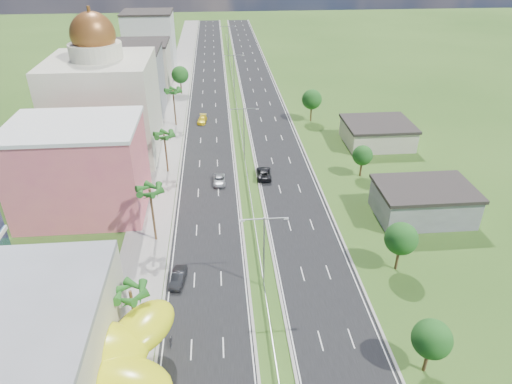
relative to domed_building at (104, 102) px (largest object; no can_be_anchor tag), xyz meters
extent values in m
plane|color=#2D5119|center=(28.00, -55.00, -11.35)|extent=(500.00, 500.00, 0.00)
cube|color=black|center=(20.50, 35.00, -11.33)|extent=(11.00, 260.00, 0.04)
cube|color=black|center=(35.50, 35.00, -11.33)|extent=(11.00, 260.00, 0.04)
cube|color=gray|center=(11.00, 35.00, -11.29)|extent=(7.00, 260.00, 0.12)
cube|color=gray|center=(28.00, 17.00, -10.73)|extent=(0.08, 216.00, 0.28)
cube|color=gray|center=(28.00, 119.00, -11.00)|extent=(0.10, 0.12, 0.70)
cylinder|color=gray|center=(28.00, -45.00, -5.85)|extent=(0.20, 0.20, 11.00)
cube|color=gray|center=(26.56, -45.00, -0.55)|extent=(2.88, 0.12, 0.12)
cube|color=gray|center=(29.44, -45.00, -0.55)|extent=(2.88, 0.12, 0.12)
cube|color=silver|center=(25.28, -45.00, -0.65)|extent=(0.60, 0.25, 0.18)
cube|color=silver|center=(30.72, -45.00, -0.65)|extent=(0.60, 0.25, 0.18)
cylinder|color=gray|center=(28.00, -5.00, -5.85)|extent=(0.20, 0.20, 11.00)
cube|color=gray|center=(26.56, -5.00, -0.55)|extent=(2.88, 0.12, 0.12)
cube|color=gray|center=(29.44, -5.00, -0.55)|extent=(2.88, 0.12, 0.12)
cube|color=silver|center=(25.28, -5.00, -0.65)|extent=(0.60, 0.25, 0.18)
cube|color=silver|center=(30.72, -5.00, -0.65)|extent=(0.60, 0.25, 0.18)
cylinder|color=gray|center=(28.00, 40.00, -5.85)|extent=(0.20, 0.20, 11.00)
cube|color=gray|center=(26.56, 40.00, -0.55)|extent=(2.88, 0.12, 0.12)
cube|color=gray|center=(29.44, 40.00, -0.55)|extent=(2.88, 0.12, 0.12)
cube|color=silver|center=(25.28, 40.00, -0.65)|extent=(0.60, 0.25, 0.18)
cube|color=silver|center=(30.72, 40.00, -0.65)|extent=(0.60, 0.25, 0.18)
cylinder|color=gray|center=(28.00, 85.00, -5.85)|extent=(0.20, 0.20, 11.00)
cube|color=gray|center=(26.56, 85.00, -0.55)|extent=(2.88, 0.12, 0.12)
cube|color=gray|center=(29.44, 85.00, -0.55)|extent=(2.88, 0.12, 0.12)
cube|color=silver|center=(25.28, 85.00, -0.65)|extent=(0.60, 0.25, 0.18)
cube|color=silver|center=(30.72, 85.00, -0.65)|extent=(0.60, 0.25, 0.18)
cylinder|color=gray|center=(4.00, -57.00, -9.35)|extent=(0.50, 0.50, 4.00)
cylinder|color=gray|center=(13.00, -57.00, -9.35)|extent=(0.50, 0.50, 4.00)
cube|color=#D3566D|center=(0.00, -23.00, -3.85)|extent=(20.00, 15.00, 15.00)
cube|color=beige|center=(0.00, 0.00, -1.35)|extent=(20.00, 20.00, 20.00)
cylinder|color=beige|center=(0.00, 0.00, 10.15)|extent=(10.00, 10.00, 3.00)
sphere|color=brown|center=(0.00, 0.00, 13.15)|extent=(8.40, 8.40, 8.40)
cube|color=slate|center=(1.00, 25.00, -3.35)|extent=(16.00, 15.00, 16.00)
cube|color=#BBB29A|center=(1.00, 47.00, -4.85)|extent=(16.00, 15.00, 13.00)
cube|color=silver|center=(1.00, 70.00, -2.35)|extent=(16.00, 15.00, 18.00)
cube|color=slate|center=(56.00, -30.00, -8.85)|extent=(15.00, 10.00, 5.00)
cube|color=#BBB29A|center=(58.00, 0.00, -9.15)|extent=(14.00, 12.00, 4.40)
cylinder|color=#47301C|center=(12.50, -53.00, -7.60)|extent=(0.36, 0.36, 7.50)
cylinder|color=#47301C|center=(12.50, -33.00, -6.85)|extent=(0.36, 0.36, 9.00)
cylinder|color=#47301C|center=(12.50, -10.00, -7.35)|extent=(0.36, 0.36, 8.00)
cylinder|color=#47301C|center=(12.50, 15.00, -6.95)|extent=(0.36, 0.36, 8.80)
cylinder|color=#47301C|center=(12.50, 40.00, -8.90)|extent=(0.40, 0.40, 4.90)
sphere|color=#1F5A1C|center=(12.50, 40.00, -5.75)|extent=(4.90, 4.90, 4.90)
cylinder|color=#47301C|center=(44.00, -60.00, -9.25)|extent=(0.40, 0.40, 4.20)
sphere|color=#1F5A1C|center=(44.00, -60.00, -6.55)|extent=(4.20, 4.20, 4.20)
cylinder|color=#47301C|center=(47.00, -43.00, -9.08)|extent=(0.40, 0.40, 4.55)
sphere|color=#1F5A1C|center=(47.00, -43.00, -6.15)|extent=(4.55, 4.55, 4.55)
cylinder|color=#47301C|center=(50.00, -15.00, -9.43)|extent=(0.40, 0.40, 3.85)
sphere|color=#1F5A1C|center=(50.00, -15.00, -6.95)|extent=(3.85, 3.85, 3.85)
cylinder|color=#47301C|center=(46.00, 15.00, -8.90)|extent=(0.40, 0.40, 4.90)
sphere|color=#1F5A1C|center=(46.00, 15.00, -5.75)|extent=(4.90, 4.90, 4.90)
imported|color=black|center=(16.55, -43.19, -10.54)|extent=(2.33, 4.88, 1.54)
imported|color=#929599|center=(22.58, -15.76, -10.64)|extent=(2.24, 4.85, 1.35)
imported|color=yellow|center=(18.90, 16.27, -10.60)|extent=(2.60, 5.15, 1.43)
imported|color=black|center=(31.20, -13.88, -10.49)|extent=(3.05, 6.07, 1.65)
imported|color=black|center=(16.32, -53.86, -10.74)|extent=(0.57, 1.79, 1.14)
camera|label=1|loc=(22.90, -91.65, 30.24)|focal=32.00mm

